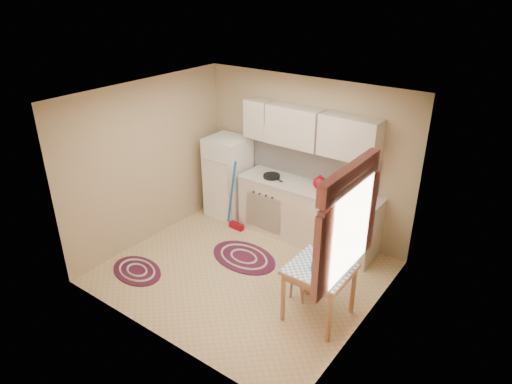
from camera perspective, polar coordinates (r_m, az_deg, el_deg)
room_shell at (r=5.92m, az=0.85°, el=3.40°), size 3.64×3.60×2.52m
fridge at (r=7.81m, az=-3.51°, el=1.88°), size 0.65×0.60×1.40m
broom at (r=7.35m, az=-2.53°, el=-0.54°), size 0.29×0.14×1.20m
base_cabinets at (r=7.17m, az=6.38°, el=-2.80°), size 2.25×0.60×0.88m
countertop at (r=6.97m, az=6.56°, el=0.53°), size 2.27×0.62×0.04m
frying_pan at (r=7.22m, az=1.96°, el=1.99°), size 0.34×0.34×0.05m
red_kettle at (r=6.84m, az=7.95°, el=1.13°), size 0.25×0.23×0.22m
red_canister at (r=6.78m, az=9.11°, el=0.57°), size 0.12×0.12×0.16m
table at (r=5.68m, az=7.83°, el=-12.30°), size 0.72×0.72×0.72m
stool at (r=6.02m, az=5.48°, el=-11.49°), size 0.40×0.40×0.42m
coffee_pot at (r=5.41m, az=10.70°, el=-8.11°), size 0.17×0.15×0.30m
mug at (r=5.38m, az=7.28°, el=-9.28°), size 0.09×0.09×0.10m
rug_center at (r=6.89m, az=-1.53°, el=-8.13°), size 1.18×0.87×0.02m
rug_left at (r=6.81m, az=-14.65°, el=-9.49°), size 0.95×0.71×0.02m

